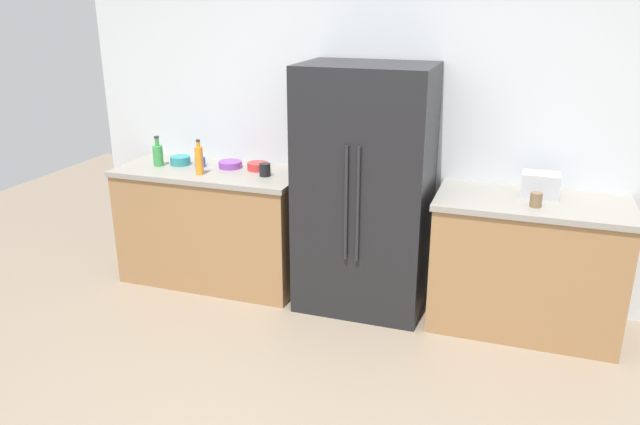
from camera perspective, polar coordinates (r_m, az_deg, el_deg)
kitchen_back_panel at (r=4.67m, az=6.12°, el=10.55°), size 4.90×0.10×3.01m
counter_left at (r=5.03m, az=-9.80°, el=-1.16°), size 1.47×0.67×0.93m
counter_right at (r=4.47m, az=18.51°, el=-4.59°), size 1.27×0.67×0.93m
refrigerator at (r=4.44m, az=4.17°, el=2.05°), size 0.92×0.68×1.78m
toaster at (r=4.39m, az=19.72°, el=2.42°), size 0.24×0.18×0.16m
bottle_a at (r=4.74m, az=-11.12°, el=4.81°), size 0.06×0.06×0.27m
bottle_b at (r=5.07m, az=-14.76°, el=5.21°), size 0.08×0.08×0.24m
cup_a at (r=4.98m, az=-11.03°, el=4.63°), size 0.08×0.08×0.08m
cup_b at (r=4.64m, az=-5.12°, el=3.96°), size 0.08×0.08×0.10m
cup_c at (r=4.17m, az=19.36°, el=1.13°), size 0.08×0.08×0.09m
bowl_a at (r=5.08m, az=-12.80°, el=4.72°), size 0.16×0.16×0.07m
bowl_b at (r=4.82m, az=-5.77°, el=4.28°), size 0.17×0.17×0.06m
bowl_c at (r=4.91m, az=-8.30°, el=4.42°), size 0.18×0.18×0.05m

